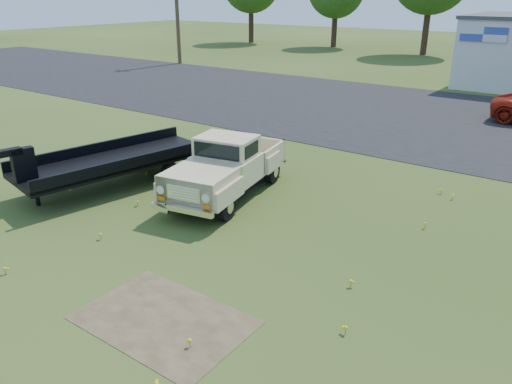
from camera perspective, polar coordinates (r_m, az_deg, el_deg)
ground at (r=11.99m, az=-5.30°, el=-4.95°), size 140.00×140.00×0.00m
asphalt_lot at (r=24.69m, az=18.21°, el=8.19°), size 90.00×14.00×0.02m
dirt_patch_a at (r=9.26m, az=-10.47°, el=-14.19°), size 3.00×2.00×0.01m
dirt_patch_b at (r=15.64m, az=-2.53°, el=1.70°), size 2.20×1.60×0.01m
utility_pole_west at (r=41.82m, az=-9.06°, el=20.57°), size 1.60×0.30×9.00m
vintage_pickup_truck at (r=13.97m, az=-3.32°, el=2.96°), size 2.72×5.07×1.75m
flatbed_trailer at (r=15.36m, az=-15.83°, el=3.84°), size 3.30×6.55×1.71m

